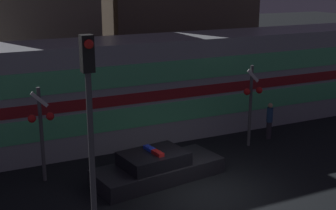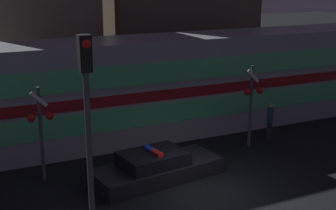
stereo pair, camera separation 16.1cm
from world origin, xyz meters
The scene contains 9 objects.
ground_plane centered at (0.00, 0.00, 0.00)m, with size 120.00×120.00×0.00m, color black.
train centered at (1.94, 6.26, 2.14)m, with size 23.42×2.98×4.28m.
police_car centered at (-0.99, 1.84, 0.41)m, with size 4.72×2.33×1.13m.
pedestrian centered at (5.08, 3.54, 0.81)m, with size 0.27×0.27×1.58m.
crossing_signal_near centered at (3.78, 3.12, 2.00)m, with size 0.86×0.34×3.37m.
crossing_signal_far centered at (-4.52, 3.34, 1.96)m, with size 0.86×0.34×3.29m.
traffic_light_corner centered at (-4.08, -0.99, 3.59)m, with size 0.30×0.46×5.45m.
building_left centered at (-3.08, 12.75, 4.83)m, with size 6.16×4.62×9.66m.
building_center centered at (5.63, 13.39, 5.39)m, with size 8.94×4.05×10.79m.
Camera 2 is at (-7.01, -11.83, 6.79)m, focal length 50.00 mm.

